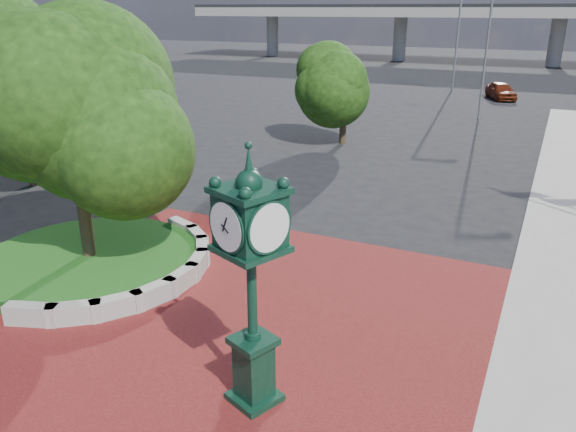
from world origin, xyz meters
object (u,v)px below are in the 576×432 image
at_px(street_lamp_near, 490,44).
at_px(street_lamp_far, 462,23).
at_px(parked_car, 501,91).
at_px(post_clock, 251,272).

relative_size(street_lamp_near, street_lamp_far, 0.84).
relative_size(parked_car, street_lamp_far, 0.41).
xyz_separation_m(post_clock, parked_car, (-0.07, 41.69, -2.03)).
xyz_separation_m(street_lamp_near, street_lamp_far, (-4.17, 13.59, 0.94)).
bearing_deg(parked_car, post_clock, -113.99).
height_order(post_clock, street_lamp_far, street_lamp_far).
bearing_deg(street_lamp_far, street_lamp_near, -72.95).
relative_size(post_clock, street_lamp_near, 0.60).
bearing_deg(street_lamp_far, parked_car, -42.40).
bearing_deg(street_lamp_near, post_clock, -89.61).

